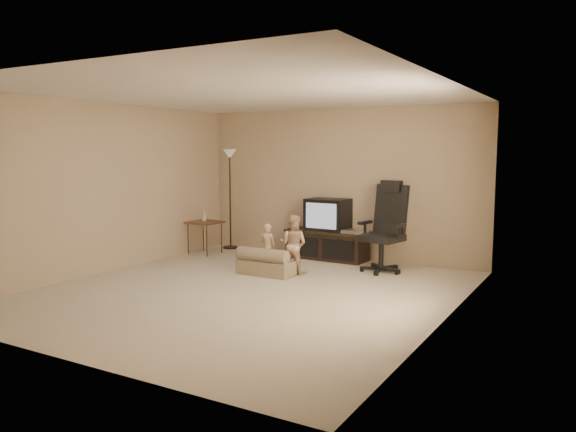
{
  "coord_description": "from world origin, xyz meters",
  "views": [
    {
      "loc": [
        3.94,
        -5.84,
        1.79
      ],
      "look_at": [
        0.25,
        0.6,
        0.93
      ],
      "focal_mm": 35.0,
      "sensor_mm": 36.0,
      "label": 1
    }
  ],
  "objects_px": {
    "child_sofa": "(266,264)",
    "toddler_left": "(267,247)",
    "office_chair": "(384,239)",
    "floor_lamp": "(230,176)",
    "tv_stand": "(328,234)",
    "toddler_right": "(293,244)",
    "side_table": "(205,222)"
  },
  "relations": [
    {
      "from": "child_sofa",
      "to": "toddler_left",
      "type": "bearing_deg",
      "value": 117.9
    },
    {
      "from": "child_sofa",
      "to": "toddler_left",
      "type": "distance_m",
      "value": 0.32
    },
    {
      "from": "office_chair",
      "to": "floor_lamp",
      "type": "bearing_deg",
      "value": -178.04
    },
    {
      "from": "tv_stand",
      "to": "office_chair",
      "type": "distance_m",
      "value": 1.24
    },
    {
      "from": "office_chair",
      "to": "floor_lamp",
      "type": "xyz_separation_m",
      "value": [
        -3.18,
        0.51,
        0.84
      ]
    },
    {
      "from": "floor_lamp",
      "to": "child_sofa",
      "type": "relative_size",
      "value": 2.21
    },
    {
      "from": "toddler_left",
      "to": "toddler_right",
      "type": "height_order",
      "value": "toddler_right"
    },
    {
      "from": "side_table",
      "to": "toddler_left",
      "type": "xyz_separation_m",
      "value": [
        1.71,
        -0.67,
        -0.2
      ]
    },
    {
      "from": "side_table",
      "to": "child_sofa",
      "type": "bearing_deg",
      "value": -26.13
    },
    {
      "from": "tv_stand",
      "to": "child_sofa",
      "type": "height_order",
      "value": "tv_stand"
    },
    {
      "from": "office_chair",
      "to": "side_table",
      "type": "bearing_deg",
      "value": -165.73
    },
    {
      "from": "tv_stand",
      "to": "office_chair",
      "type": "xyz_separation_m",
      "value": [
        1.16,
        -0.45,
        0.07
      ]
    },
    {
      "from": "floor_lamp",
      "to": "child_sofa",
      "type": "xyz_separation_m",
      "value": [
        1.77,
        -1.59,
        -1.17
      ]
    },
    {
      "from": "toddler_left",
      "to": "side_table",
      "type": "bearing_deg",
      "value": -24.69
    },
    {
      "from": "office_chair",
      "to": "toddler_left",
      "type": "relative_size",
      "value": 1.89
    },
    {
      "from": "floor_lamp",
      "to": "toddler_left",
      "type": "distance_m",
      "value": 2.35
    },
    {
      "from": "tv_stand",
      "to": "office_chair",
      "type": "relative_size",
      "value": 1.05
    },
    {
      "from": "tv_stand",
      "to": "toddler_right",
      "type": "bearing_deg",
      "value": -85.57
    },
    {
      "from": "floor_lamp",
      "to": "toddler_left",
      "type": "xyz_separation_m",
      "value": [
        1.65,
        -1.36,
        -0.97
      ]
    },
    {
      "from": "side_table",
      "to": "toddler_left",
      "type": "distance_m",
      "value": 1.84
    },
    {
      "from": "tv_stand",
      "to": "toddler_right",
      "type": "distance_m",
      "value": 1.27
    },
    {
      "from": "side_table",
      "to": "child_sofa",
      "type": "distance_m",
      "value": 2.07
    },
    {
      "from": "floor_lamp",
      "to": "child_sofa",
      "type": "height_order",
      "value": "floor_lamp"
    },
    {
      "from": "toddler_left",
      "to": "child_sofa",
      "type": "bearing_deg",
      "value": 114.4
    },
    {
      "from": "side_table",
      "to": "child_sofa",
      "type": "xyz_separation_m",
      "value": [
        1.83,
        -0.9,
        -0.39
      ]
    },
    {
      "from": "office_chair",
      "to": "floor_lamp",
      "type": "height_order",
      "value": "floor_lamp"
    },
    {
      "from": "side_table",
      "to": "toddler_right",
      "type": "bearing_deg",
      "value": -16.67
    },
    {
      "from": "side_table",
      "to": "toddler_left",
      "type": "relative_size",
      "value": 1.08
    },
    {
      "from": "toddler_right",
      "to": "office_chair",
      "type": "bearing_deg",
      "value": -149.11
    },
    {
      "from": "office_chair",
      "to": "toddler_right",
      "type": "xyz_separation_m",
      "value": [
        -1.1,
        -0.82,
        -0.05
      ]
    },
    {
      "from": "tv_stand",
      "to": "toddler_right",
      "type": "relative_size",
      "value": 1.64
    },
    {
      "from": "floor_lamp",
      "to": "toddler_left",
      "type": "bearing_deg",
      "value": -39.4
    }
  ]
}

